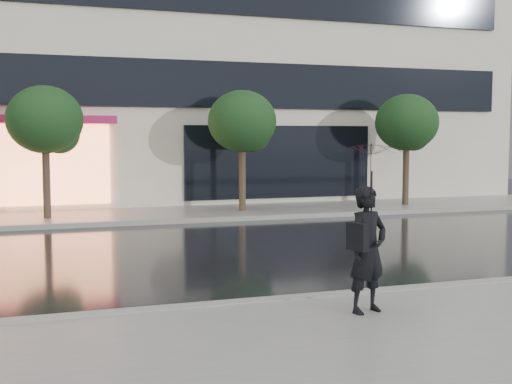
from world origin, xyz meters
name	(u,v)px	position (x,y,z in m)	size (l,w,h in m)	color
ground	(244,292)	(0.00, 0.00, 0.00)	(120.00, 120.00, 0.00)	black
sidewalk_near	(328,353)	(0.00, -3.25, 0.06)	(60.00, 4.50, 0.12)	slate
sidewalk_far	(148,215)	(0.00, 10.25, 0.06)	(60.00, 3.50, 0.12)	slate
curb_near	(264,303)	(0.00, -1.00, 0.07)	(60.00, 0.25, 0.14)	gray
curb_far	(158,222)	(0.00, 8.50, 0.07)	(60.00, 0.25, 0.14)	gray
bg_building_right	(485,57)	(26.00, 28.00, 8.00)	(12.00, 12.00, 16.00)	#4C4C54
tree_mid_west	(47,122)	(-2.94, 10.03, 2.92)	(2.20, 2.20, 3.99)	#33261C
tree_mid_east	(244,124)	(3.06, 10.03, 2.92)	(2.20, 2.20, 3.99)	#33261C
tree_far_east	(408,125)	(9.06, 10.03, 2.92)	(2.20, 2.20, 3.99)	#33261C
pedestrian_with_umbrella	(370,206)	(1.15, -2.03, 1.58)	(1.06, 1.07, 2.32)	black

